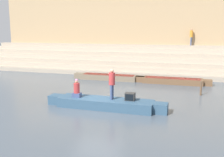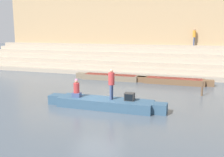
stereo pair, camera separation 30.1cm
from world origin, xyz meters
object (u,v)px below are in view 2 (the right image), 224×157
object	(u,v)px
tv_set	(130,97)
person_on_steps	(194,36)
moored_boat_shore	(174,81)
person_rowing	(77,90)
person_standing	(111,82)
mooring_post	(202,89)
rowboat_main	(105,103)
moored_boat_distant	(110,77)

from	to	relation	value
tv_set	person_on_steps	size ratio (longest dim) A/B	0.30
tv_set	moored_boat_shore	world-z (taller)	tv_set
person_on_steps	person_rowing	bearing A→B (deg)	-112.48
person_standing	mooring_post	distance (m)	6.47
rowboat_main	moored_boat_distant	world-z (taller)	rowboat_main
tv_set	person_on_steps	xyz separation A→B (m)	(2.74, 14.49, 2.92)
moored_boat_distant	person_on_steps	world-z (taller)	person_on_steps
mooring_post	tv_set	bearing A→B (deg)	-129.50
person_standing	moored_boat_distant	world-z (taller)	person_standing
rowboat_main	moored_boat_distant	size ratio (longest dim) A/B	1.07
person_rowing	person_standing	bearing A→B (deg)	-11.46
mooring_post	rowboat_main	bearing A→B (deg)	-137.63
person_rowing	moored_boat_distant	world-z (taller)	person_rowing
person_on_steps	moored_boat_distant	bearing A→B (deg)	-135.47
rowboat_main	moored_boat_distant	xyz separation A→B (m)	(-2.40, 7.95, -0.03)
tv_set	moored_boat_distant	distance (m)	8.68
tv_set	moored_boat_distant	xyz separation A→B (m)	(-3.73, 7.83, -0.47)
mooring_post	person_on_steps	size ratio (longest dim) A/B	0.55
tv_set	person_standing	bearing A→B (deg)	-173.33
moored_boat_shore	person_on_steps	xyz separation A→B (m)	(1.18, 6.76, 3.39)
person_standing	tv_set	size ratio (longest dim) A/B	3.23
person_standing	mooring_post	xyz separation A→B (m)	(4.60, 4.44, -0.98)
tv_set	rowboat_main	bearing A→B (deg)	-171.13
person_rowing	mooring_post	distance (m)	8.02
person_standing	tv_set	xyz separation A→B (m)	(0.98, 0.05, -0.73)
mooring_post	moored_boat_shore	bearing A→B (deg)	121.62
rowboat_main	moored_boat_shore	bearing A→B (deg)	66.55
mooring_post	person_rowing	bearing A→B (deg)	-145.07
person_standing	person_rowing	size ratio (longest dim) A/B	1.59
moored_boat_shore	rowboat_main	bearing A→B (deg)	-105.32
rowboat_main	tv_set	xyz separation A→B (m)	(1.32, 0.12, 0.44)
moored_boat_shore	moored_boat_distant	xyz separation A→B (m)	(-5.29, 0.10, 0.00)
rowboat_main	person_on_steps	bearing A→B (deg)	71.22
person_standing	person_on_steps	xyz separation A→B (m)	(3.72, 14.54, 2.19)
moored_boat_distant	mooring_post	bearing A→B (deg)	-26.18
person_rowing	tv_set	bearing A→B (deg)	-11.86
moored_boat_shore	person_on_steps	size ratio (longest dim) A/B	3.56
person_rowing	moored_boat_distant	distance (m)	8.09
person_standing	moored_boat_distant	bearing A→B (deg)	98.51
person_standing	moored_boat_shore	xyz separation A→B (m)	(2.54, 7.78, -1.20)
rowboat_main	mooring_post	xyz separation A→B (m)	(4.94, 4.51, 0.19)
rowboat_main	person_rowing	world-z (taller)	person_rowing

